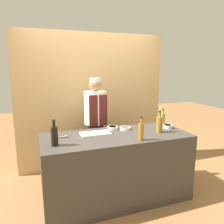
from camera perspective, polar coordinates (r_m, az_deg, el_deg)
The scene contains 13 objects.
ground_plane at distance 3.32m, azimuth 1.05°, elevation -21.29°, with size 14.00×14.00×0.00m, color olive.
cabinet_wall at distance 4.00m, azimuth -5.13°, elevation 2.80°, with size 2.67×0.18×2.40m.
counter at distance 3.10m, azimuth 1.08°, elevation -14.12°, with size 1.96×0.84×0.92m.
sauce_bowl_brown at distance 3.17m, azimuth 3.46°, elevation -4.21°, with size 0.15×0.15×0.04m.
sauce_bowl_white at distance 3.35m, azimuth 14.37°, elevation -3.64°, with size 0.14×0.14×0.05m.
sauce_bowl_orange at distance 3.19m, azimuth 0.15°, elevation -4.07°, with size 0.15×0.15×0.04m.
cutting_board at distance 2.96m, azimuth -4.41°, elevation -5.63°, with size 0.40×0.21×0.02m.
bottle_soy at distance 2.58m, azimuth -14.80°, elevation -5.99°, with size 0.08×0.08×0.31m.
bottle_vinegar at distance 3.08m, azimuth 12.27°, elevation -3.09°, with size 0.08×0.08×0.30m.
bottle_amber at distance 2.71m, azimuth 7.59°, elevation -4.97°, with size 0.07×0.07×0.30m.
bottle_oil at distance 3.55m, azimuth 13.10°, elevation -1.59°, with size 0.07×0.07×0.25m.
wooden_spoon at distance 2.88m, azimuth -13.11°, elevation -6.35°, with size 0.22×0.04×0.02m.
chef_center at distance 3.58m, azimuth -4.29°, elevation -3.32°, with size 0.36×0.36×1.64m.
Camera 1 is at (-1.00, -2.61, 1.79)m, focal length 35.00 mm.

